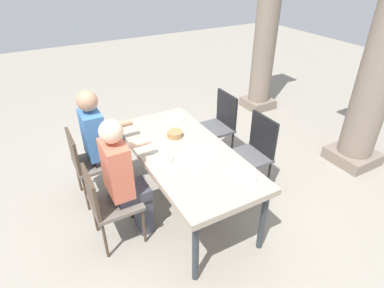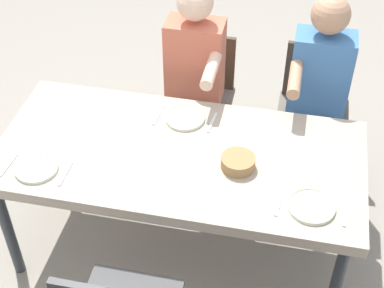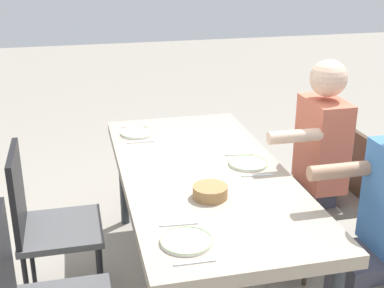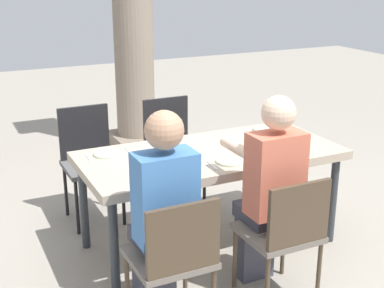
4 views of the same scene
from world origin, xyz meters
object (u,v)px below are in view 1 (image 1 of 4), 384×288
Objects in this scene: chair_mid_south at (107,201)px; plate_2 at (246,177)px; diner_woman_green at (101,142)px; stone_column_centre at (384,55)px; plate_1 at (162,158)px; chair_west_south at (88,160)px; stone_column_near at (267,20)px; bread_basket at (175,134)px; dining_table at (185,156)px; diner_man_white at (125,177)px; chair_west_north at (219,123)px; plate_0 at (176,118)px; chair_mid_north at (254,150)px.

chair_mid_south is 1.30m from plate_2.
stone_column_centre is (0.98, 3.12, 0.75)m from diner_woman_green.
diner_woman_green is at bearing -148.76° from plate_1.
chair_west_south is 3.60m from stone_column_near.
chair_west_south is 1.01m from bread_basket.
stone_column_centre is at bearing 99.10° from plate_2.
dining_table is 1.44× the size of diner_man_white.
diner_woman_green is 0.44× the size of stone_column_centre.
chair_west_north is 0.30× the size of stone_column_near.
diner_man_white reaches higher than plate_1.
chair_west_north is at bearing 127.86° from dining_table.
diner_man_white is 0.40m from plate_1.
stone_column_centre is 13.62× the size of plate_1.
chair_mid_south reaches higher than plate_0.
bread_basket is (1.41, -2.39, -0.75)m from stone_column_near.
chair_west_north is 4.23× the size of plate_0.
stone_column_centre is 13.76× the size of plate_2.
plate_2 is at bearing 57.57° from diner_man_white.
plate_2 is at bearing -80.90° from stone_column_centre.
chair_west_north reaches higher than dining_table.
dining_table is 0.96m from diner_woman_green.
diner_woman_green reaches higher than dining_table.
chair_west_south is 1.02× the size of chair_mid_south.
diner_woman_green is (-0.73, -1.55, 0.18)m from chair_mid_north.
diner_man_white reaches higher than bread_basket.
plate_1 is 0.46m from bread_basket.
chair_west_south is 0.95m from plate_1.
dining_table is 3.10m from stone_column_near.
chair_west_south is 0.78m from diner_man_white.
chair_west_south reaches higher than bread_basket.
diner_woman_green is 0.42× the size of stone_column_near.
chair_mid_north reaches higher than bread_basket.
diner_man_white reaches higher than dining_table.
diner_man_white is at bearing -50.66° from plate_0.
chair_mid_north is at bearing 39.38° from plate_0.
chair_west_south is 3.57m from stone_column_centre.
stone_column_near reaches higher than plate_1.
stone_column_near is at bearing 120.49° from bread_basket.
plate_1 and plate_2 have the same top height.
plate_0 reaches higher than dining_table.
plate_0 is (-0.01, 1.11, 0.24)m from chair_west_south.
chair_west_south is 5.11× the size of bread_basket.
plate_0 is at bearing -179.01° from plate_2.
chair_mid_north is 1.72m from diner_woman_green.
stone_column_centre is at bearing 83.99° from plate_1.
bread_basket is at bearing 117.81° from diner_man_white.
plate_2 reaches higher than dining_table.
dining_table is 0.88m from chair_mid_north.
chair_west_south is 0.66× the size of diner_woman_green.
chair_mid_south is at bearing -61.56° from stone_column_near.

